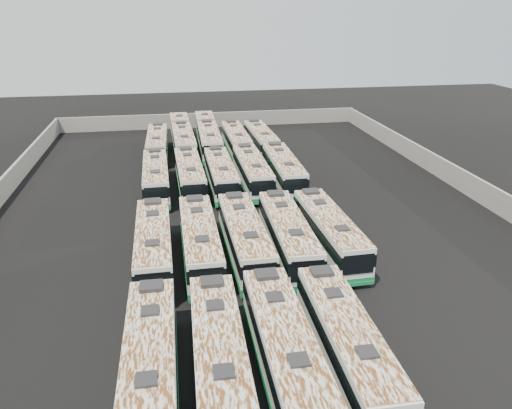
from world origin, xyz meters
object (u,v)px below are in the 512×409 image
Objects in this scene: bus_midfront_center at (245,238)px; bus_midback_left at (190,175)px; bus_front_far_left at (151,366)px; bus_midfront_far_right at (329,232)px; bus_midfront_right at (288,235)px; bus_midback_far_right at (283,170)px; bus_front_left at (220,360)px; bus_back_far_left at (157,144)px; bus_front_center at (285,350)px; bus_midback_right at (252,172)px; bus_midback_center at (221,174)px; bus_front_right at (347,343)px; bus_back_right at (236,141)px; bus_midfront_left at (200,242)px; bus_midfront_far_left at (154,245)px; bus_back_far_right at (261,140)px; bus_back_left at (182,137)px; bus_back_center at (208,135)px; bus_midback_far_left at (156,177)px.

bus_midfront_center reaches higher than bus_midback_left.
bus_front_far_left is 18.30m from bus_midfront_far_right.
bus_midfront_right is 15.70m from bus_midback_far_right.
bus_front_left reaches higher than bus_back_far_left.
bus_midback_far_right is 1.04× the size of bus_back_far_left.
bus_midfront_far_right reaches higher than bus_midback_left.
bus_back_far_left is (-6.51, 41.02, -0.07)m from bus_front_center.
bus_midback_right is at bearing -1.84° from bus_midback_left.
bus_midback_center is at bearing -62.96° from bus_back_far_left.
bus_front_right reaches higher than bus_back_right.
bus_midback_left is (-6.42, 28.18, -0.00)m from bus_front_right.
bus_midback_right is (-3.29, 15.23, 0.01)m from bus_midfront_far_right.
bus_front_left is 1.03× the size of bus_back_far_left.
bus_midfront_left is at bearing -120.92° from bus_midback_far_right.
bus_midfront_left is 18.03m from bus_midback_far_right.
bus_midfront_far_left is 1.03× the size of bus_back_far_left.
bus_midfront_center is 1.04× the size of bus_back_far_right.
bus_midfront_far_right is at bearing -59.15° from bus_midback_left.
bus_front_far_left is 30.95m from bus_midback_far_right.
bus_front_left is 1.00× the size of bus_midfront_left.
bus_midback_right is 1.03× the size of bus_back_far_left.
bus_back_left reaches higher than bus_midfront_far_left.
bus_midback_far_right is (-0.05, 15.18, 0.03)m from bus_midfront_far_right.
bus_back_far_left is at bearing 104.16° from bus_front_right.
bus_midback_far_right reaches higher than bus_midfront_left.
bus_midfront_left is 0.99× the size of bus_midback_far_right.
bus_front_right is 1.01× the size of bus_back_far_right.
bus_midfront_left is at bearing -82.43° from bus_back_far_left.
bus_back_far_right is at bearing -25.74° from bus_back_center.
bus_midfront_far_right is at bearing -0.34° from bus_midfront_far_left.
bus_midfront_far_right is 0.98× the size of bus_midback_far_right.
bus_midfront_right is 1.03× the size of bus_midback_far_left.
bus_midfront_far_left is 31.97m from bus_back_center.
bus_front_center is 1.04× the size of bus_back_far_left.
bus_midfront_center reaches higher than bus_midfront_far_left.
bus_midfront_left reaches higher than bus_back_far_left.
bus_midfront_far_left is at bearing -89.01° from bus_back_far_left.
bus_midfront_left reaches higher than bus_back_left.
bus_midback_right reaches higher than bus_back_far_right.
bus_midfront_far_right is 16.39m from bus_midback_center.
bus_back_left is at bearing -176.86° from bus_back_center.
bus_midback_right is (-0.06, 15.43, -0.03)m from bus_midfront_right.
bus_midback_center is at bearing 85.04° from bus_front_left.
bus_front_far_left is at bearing -179.10° from bus_front_center.
bus_front_center is at bearing -94.86° from bus_back_right.
bus_back_far_left is at bearing 110.11° from bus_midfront_right.
bus_back_center reaches higher than bus_back_far_right.
bus_back_center is 7.19m from bus_back_far_right.
bus_midback_center is (3.15, 15.10, -0.05)m from bus_midfront_left.
bus_midback_right reaches higher than bus_midback_left.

